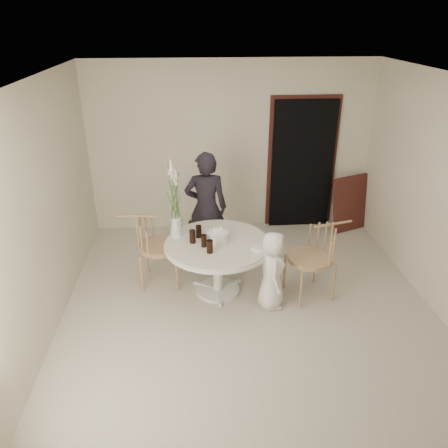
{
  "coord_description": "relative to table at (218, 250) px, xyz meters",
  "views": [
    {
      "loc": [
        -0.64,
        -4.5,
        3.27
      ],
      "look_at": [
        -0.27,
        0.3,
        0.95
      ],
      "focal_mm": 35.0,
      "sensor_mm": 36.0,
      "label": 1
    }
  ],
  "objects": [
    {
      "name": "cola_tumbler_b",
      "position": [
        -0.11,
        -0.26,
        0.19
      ],
      "size": [
        0.1,
        0.1,
        0.16
      ],
      "primitive_type": "cylinder",
      "rotation": [
        0.0,
        0.0,
        0.33
      ],
      "color": "black",
      "rests_on": "table"
    },
    {
      "name": "cola_tumbler_a",
      "position": [
        -0.17,
        -0.1,
        0.19
      ],
      "size": [
        0.09,
        0.09,
        0.15
      ],
      "primitive_type": "cylinder",
      "rotation": [
        0.0,
        0.0,
        -0.42
      ],
      "color": "black",
      "rests_on": "table"
    },
    {
      "name": "doorway",
      "position": [
        1.5,
        1.94,
        0.43
      ],
      "size": [
        1.0,
        0.1,
        2.1
      ],
      "primitive_type": "cube",
      "color": "black",
      "rests_on": "ground"
    },
    {
      "name": "cola_tumbler_d",
      "position": [
        -0.23,
        0.15,
        0.19
      ],
      "size": [
        0.08,
        0.08,
        0.16
      ],
      "primitive_type": "cylinder",
      "rotation": [
        0.0,
        0.0,
        0.14
      ],
      "color": "black",
      "rests_on": "table"
    },
    {
      "name": "table",
      "position": [
        0.0,
        0.0,
        0.0
      ],
      "size": [
        1.33,
        1.33,
        0.73
      ],
      "color": "white",
      "rests_on": "ground"
    },
    {
      "name": "picture_frame",
      "position": [
        2.3,
        1.7,
        -0.16
      ],
      "size": [
        0.71,
        0.45,
        0.91
      ],
      "primitive_type": "cube",
      "rotation": [
        -0.17,
        0.0,
        0.39
      ],
      "color": "#53241C",
      "rests_on": "ground"
    },
    {
      "name": "chair_far",
      "position": [
        -0.13,
        0.9,
        -0.11
      ],
      "size": [
        0.47,
        0.5,
        0.79
      ],
      "rotation": [
        0.0,
        0.0,
        0.11
      ],
      "color": "tan",
      "rests_on": "ground"
    },
    {
      "name": "boy",
      "position": [
        0.63,
        -0.35,
        -0.12
      ],
      "size": [
        0.33,
        0.5,
        1.0
      ],
      "primitive_type": "imported",
      "rotation": [
        0.0,
        0.0,
        1.54
      ],
      "color": "white",
      "rests_on": "ground"
    },
    {
      "name": "room_shell",
      "position": [
        0.35,
        -0.25,
        1.0
      ],
      "size": [
        4.5,
        4.5,
        4.5
      ],
      "color": "silver",
      "rests_on": "ground"
    },
    {
      "name": "plate_stack",
      "position": [
        0.48,
        -0.23,
        0.14
      ],
      "size": [
        0.25,
        0.25,
        0.05
      ],
      "primitive_type": "cylinder",
      "rotation": [
        0.0,
        0.0,
        0.34
      ],
      "color": "white",
      "rests_on": "table"
    },
    {
      "name": "ground",
      "position": [
        0.35,
        -0.25,
        -0.62
      ],
      "size": [
        4.5,
        4.5,
        0.0
      ],
      "primitive_type": "plane",
      "color": "beige",
      "rests_on": "ground"
    },
    {
      "name": "girl",
      "position": [
        -0.11,
        0.86,
        0.2
      ],
      "size": [
        0.61,
        0.41,
        1.63
      ],
      "primitive_type": "imported",
      "rotation": [
        0.0,
        0.0,
        3.11
      ],
      "color": "black",
      "rests_on": "ground"
    },
    {
      "name": "cola_tumbler_c",
      "position": [
        -0.31,
        0.01,
        0.2
      ],
      "size": [
        0.09,
        0.09,
        0.17
      ],
      "primitive_type": "cylinder",
      "rotation": [
        0.0,
        0.0,
        -0.22
      ],
      "color": "black",
      "rests_on": "table"
    },
    {
      "name": "flower_vase",
      "position": [
        -0.51,
        0.2,
        0.58
      ],
      "size": [
        0.14,
        0.14,
        1.04
      ],
      "rotation": [
        0.0,
        0.0,
        0.37
      ],
      "color": "silver",
      "rests_on": "table"
    },
    {
      "name": "chair_right",
      "position": [
        1.28,
        -0.11,
        0.02
      ],
      "size": [
        0.67,
        0.64,
        0.98
      ],
      "rotation": [
        0.0,
        0.0,
        -1.32
      ],
      "color": "tan",
      "rests_on": "ground"
    },
    {
      "name": "birthday_cake",
      "position": [
        -0.0,
        0.02,
        0.18
      ],
      "size": [
        0.27,
        0.27,
        0.18
      ],
      "rotation": [
        0.0,
        0.0,
        0.38
      ],
      "color": "white",
      "rests_on": "table"
    },
    {
      "name": "chair_left",
      "position": [
        -0.88,
        0.32,
        0.02
      ],
      "size": [
        0.62,
        0.58,
        0.99
      ],
      "rotation": [
        0.0,
        0.0,
        1.5
      ],
      "color": "tan",
      "rests_on": "ground"
    },
    {
      "name": "door_trim",
      "position": [
        1.5,
        1.98,
        0.49
      ],
      "size": [
        1.12,
        0.03,
        2.22
      ],
      "primitive_type": "cube",
      "color": "#53241C",
      "rests_on": "ground"
    }
  ]
}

